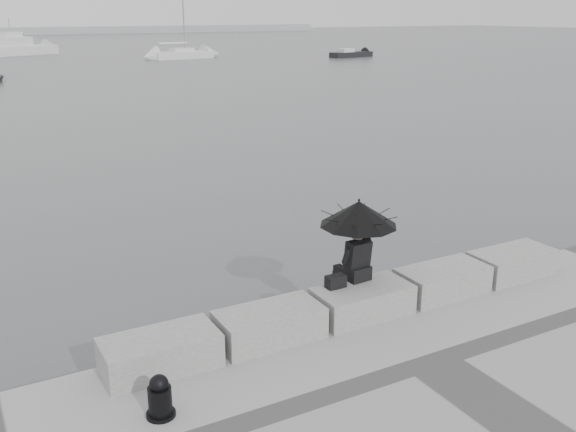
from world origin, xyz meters
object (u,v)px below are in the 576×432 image
mooring_bollard (160,400)px  small_motorboat (351,54)px  seated_person (359,221)px  motor_cruiser (19,48)px  sailboat_right (182,54)px

mooring_bollard → small_motorboat: bearing=53.9°
seated_person → motor_cruiser: motor_cruiser is taller
motor_cruiser → small_motorboat: size_ratio=1.65×
sailboat_right → small_motorboat: bearing=-28.9°
seated_person → motor_cruiser: (4.62, 79.74, -1.13)m
small_motorboat → sailboat_right: bearing=150.3°
seated_person → small_motorboat: bearing=52.3°
small_motorboat → seated_person: bearing=-132.9°
seated_person → mooring_bollard: 4.29m
sailboat_right → small_motorboat: sailboat_right is taller
seated_person → motor_cruiser: 79.88m
motor_cruiser → small_motorboat: (34.02, -22.87, -0.57)m
seated_person → sailboat_right: bearing=69.1°
sailboat_right → motor_cruiser: (-15.46, 15.76, 0.36)m
seated_person → sailboat_right: size_ratio=0.11×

